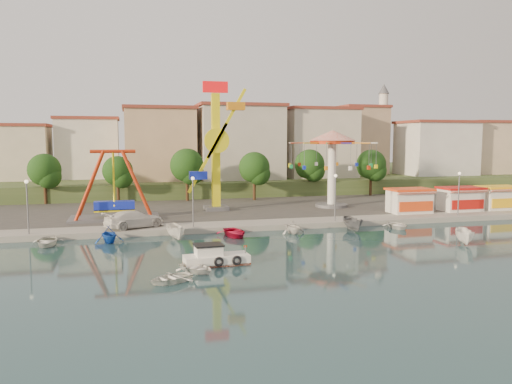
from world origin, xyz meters
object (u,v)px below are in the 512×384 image
object	(u,v)px
rowboat_a	(197,268)
skiff	(465,236)
van	(134,219)
pirate_ship_ride	(114,186)
cabin_motorboat	(215,259)
kamikaze_tower	(218,149)
wave_swinger	(332,151)

from	to	relation	value
rowboat_a	skiff	world-z (taller)	skiff
van	skiff	bearing A→B (deg)	-138.81
pirate_ship_ride	cabin_motorboat	bearing A→B (deg)	-69.39
van	cabin_motorboat	bearing A→B (deg)	176.74
pirate_ship_ride	kamikaze_tower	xyz separation A→B (m)	(12.90, 4.39, 4.15)
rowboat_a	cabin_motorboat	bearing A→B (deg)	15.51
cabin_motorboat	skiff	size ratio (longest dim) A/B	1.33
pirate_ship_ride	rowboat_a	bearing A→B (deg)	-74.72
skiff	rowboat_a	bearing A→B (deg)	-145.17
pirate_ship_ride	skiff	xyz separation A→B (m)	(31.88, -19.64, -3.65)
cabin_motorboat	van	world-z (taller)	van
wave_swinger	pirate_ship_ride	bearing A→B (deg)	-172.61
pirate_ship_ride	cabin_motorboat	size ratio (longest dim) A/B	1.95
kamikaze_tower	skiff	world-z (taller)	kamikaze_tower
kamikaze_tower	van	bearing A→B (deg)	-135.01
pirate_ship_ride	skiff	distance (m)	37.62
wave_swinger	kamikaze_tower	bearing A→B (deg)	177.37
cabin_motorboat	pirate_ship_ride	bearing A→B (deg)	107.56
cabin_motorboat	van	distance (m)	16.13
kamikaze_tower	van	distance (m)	16.79
wave_swinger	cabin_motorboat	world-z (taller)	wave_swinger
skiff	cabin_motorboat	bearing A→B (deg)	-149.12
kamikaze_tower	wave_swinger	bearing A→B (deg)	-2.63
skiff	wave_swinger	bearing A→B (deg)	125.30
wave_swinger	rowboat_a	xyz separation A→B (m)	(-22.01, -26.94, -7.87)
cabin_motorboat	skiff	world-z (taller)	cabin_motorboat
pirate_ship_ride	wave_swinger	size ratio (longest dim) A/B	0.86
wave_swinger	skiff	size ratio (longest dim) A/B	3.02
kamikaze_tower	cabin_motorboat	world-z (taller)	kamikaze_tower
rowboat_a	skiff	xyz separation A→B (m)	(25.52, 3.62, 0.42)
pirate_ship_ride	skiff	size ratio (longest dim) A/B	2.60
kamikaze_tower	cabin_motorboat	xyz separation A→B (m)	(-4.87, -25.75, -8.07)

